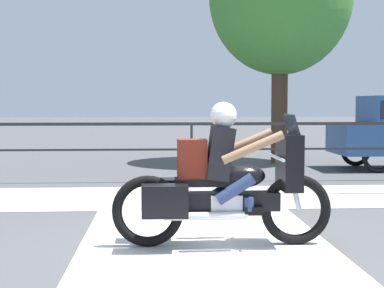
{
  "coord_description": "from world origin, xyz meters",
  "views": [
    {
      "loc": [
        -0.7,
        -6.19,
        1.55
      ],
      "look_at": [
        -0.26,
        0.85,
        1.06
      ],
      "focal_mm": 55.0,
      "sensor_mm": 36.0,
      "label": 1
    }
  ],
  "objects": [
    {
      "name": "ground_plane",
      "position": [
        0.0,
        0.0,
        0.0
      ],
      "size": [
        120.0,
        120.0,
        0.0
      ],
      "primitive_type": "plane",
      "color": "#4C4C4F"
    },
    {
      "name": "sidewalk_band",
      "position": [
        0.0,
        3.4,
        0.01
      ],
      "size": [
        44.0,
        2.4,
        0.01
      ],
      "primitive_type": "cube",
      "color": "#A8A59E",
      "rests_on": "ground"
    },
    {
      "name": "crosswalk_band",
      "position": [
        -0.16,
        -0.2,
        0.0
      ],
      "size": [
        2.75,
        6.0,
        0.01
      ],
      "primitive_type": "cube",
      "color": "silver",
      "rests_on": "ground"
    },
    {
      "name": "fence_railing",
      "position": [
        0.0,
        5.27,
        0.93
      ],
      "size": [
        36.0,
        0.05,
        1.18
      ],
      "color": "#232326",
      "rests_on": "ground"
    },
    {
      "name": "motorcycle",
      "position": [
        0.01,
        0.1,
        0.69
      ],
      "size": [
        2.4,
        0.76,
        1.57
      ],
      "rotation": [
        0.0,
        0.0,
        0.01
      ],
      "color": "black",
      "rests_on": "ground"
    }
  ]
}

